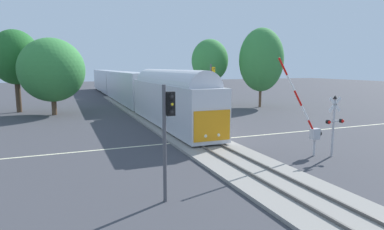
{
  "coord_description": "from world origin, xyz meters",
  "views": [
    {
      "loc": [
        -9.57,
        -22.8,
        5.74
      ],
      "look_at": [
        -0.19,
        0.47,
        2.0
      ],
      "focal_mm": 30.4,
      "sensor_mm": 36.0,
      "label": 1
    }
  ],
  "objects_px": {
    "commuter_train": "(126,86)",
    "traffic_signal_far_side": "(212,83)",
    "traffic_signal_near_left": "(168,124)",
    "oak_far_right": "(210,61)",
    "crossing_signal_mast": "(334,120)",
    "crossing_gate_near": "(311,125)",
    "oak_behind_train": "(52,70)",
    "maple_right_background": "(261,60)",
    "pine_left_background": "(15,57)"
  },
  "relations": [
    {
      "from": "crossing_gate_near",
      "to": "oak_behind_train",
      "type": "bearing_deg",
      "value": 120.92
    },
    {
      "from": "crossing_gate_near",
      "to": "pine_left_background",
      "type": "xyz_separation_m",
      "value": [
        -19.72,
        30.14,
        4.82
      ]
    },
    {
      "from": "traffic_signal_far_side",
      "to": "oak_behind_train",
      "type": "bearing_deg",
      "value": 147.95
    },
    {
      "from": "commuter_train",
      "to": "oak_behind_train",
      "type": "distance_m",
      "value": 14.57
    },
    {
      "from": "crossing_gate_near",
      "to": "maple_right_background",
      "type": "bearing_deg",
      "value": 63.26
    },
    {
      "from": "crossing_signal_mast",
      "to": "pine_left_background",
      "type": "distance_m",
      "value": 37.5
    },
    {
      "from": "traffic_signal_far_side",
      "to": "maple_right_background",
      "type": "distance_m",
      "value": 13.68
    },
    {
      "from": "pine_left_background",
      "to": "oak_behind_train",
      "type": "height_order",
      "value": "pine_left_background"
    },
    {
      "from": "traffic_signal_far_side",
      "to": "commuter_train",
      "type": "bearing_deg",
      "value": 105.81
    },
    {
      "from": "crossing_gate_near",
      "to": "oak_behind_train",
      "type": "relative_size",
      "value": 0.69
    },
    {
      "from": "traffic_signal_near_left",
      "to": "oak_behind_train",
      "type": "height_order",
      "value": "oak_behind_train"
    },
    {
      "from": "crossing_gate_near",
      "to": "crossing_signal_mast",
      "type": "relative_size",
      "value": 1.59
    },
    {
      "from": "crossing_gate_near",
      "to": "traffic_signal_near_left",
      "type": "relative_size",
      "value": 1.25
    },
    {
      "from": "traffic_signal_near_left",
      "to": "maple_right_background",
      "type": "distance_m",
      "value": 34.91
    },
    {
      "from": "crossing_signal_mast",
      "to": "traffic_signal_far_side",
      "type": "height_order",
      "value": "traffic_signal_far_side"
    },
    {
      "from": "crossing_gate_near",
      "to": "traffic_signal_near_left",
      "type": "distance_m",
      "value": 11.21
    },
    {
      "from": "oak_far_right",
      "to": "crossing_signal_mast",
      "type": "bearing_deg",
      "value": -98.91
    },
    {
      "from": "commuter_train",
      "to": "crossing_gate_near",
      "type": "relative_size",
      "value": 10.81
    },
    {
      "from": "traffic_signal_far_side",
      "to": "maple_right_background",
      "type": "relative_size",
      "value": 0.54
    },
    {
      "from": "pine_left_background",
      "to": "crossing_signal_mast",
      "type": "bearing_deg",
      "value": -55.56
    },
    {
      "from": "crossing_signal_mast",
      "to": "traffic_signal_near_left",
      "type": "relative_size",
      "value": 0.79
    },
    {
      "from": "crossing_signal_mast",
      "to": "traffic_signal_near_left",
      "type": "height_order",
      "value": "traffic_signal_near_left"
    },
    {
      "from": "crossing_signal_mast",
      "to": "oak_far_right",
      "type": "distance_m",
      "value": 28.78
    },
    {
      "from": "maple_right_background",
      "to": "pine_left_background",
      "type": "xyz_separation_m",
      "value": [
        -31.45,
        6.86,
        0.19
      ]
    },
    {
      "from": "crossing_gate_near",
      "to": "traffic_signal_near_left",
      "type": "height_order",
      "value": "crossing_gate_near"
    },
    {
      "from": "commuter_train",
      "to": "traffic_signal_near_left",
      "type": "height_order",
      "value": "commuter_train"
    },
    {
      "from": "traffic_signal_far_side",
      "to": "oak_behind_train",
      "type": "relative_size",
      "value": 0.66
    },
    {
      "from": "commuter_train",
      "to": "oak_behind_train",
      "type": "xyz_separation_m",
      "value": [
        -10.46,
        -9.79,
        2.61
      ]
    },
    {
      "from": "traffic_signal_near_left",
      "to": "traffic_signal_far_side",
      "type": "relative_size",
      "value": 0.84
    },
    {
      "from": "commuter_train",
      "to": "crossing_gate_near",
      "type": "bearing_deg",
      "value": -81.91
    },
    {
      "from": "crossing_signal_mast",
      "to": "pine_left_background",
      "type": "xyz_separation_m",
      "value": [
        -21.06,
        30.71,
        4.46
      ]
    },
    {
      "from": "commuter_train",
      "to": "traffic_signal_near_left",
      "type": "bearing_deg",
      "value": -98.07
    },
    {
      "from": "crossing_gate_near",
      "to": "pine_left_background",
      "type": "distance_m",
      "value": 36.34
    },
    {
      "from": "commuter_train",
      "to": "pine_left_background",
      "type": "bearing_deg",
      "value": -159.09
    },
    {
      "from": "commuter_train",
      "to": "maple_right_background",
      "type": "bearing_deg",
      "value": -36.54
    },
    {
      "from": "oak_far_right",
      "to": "pine_left_background",
      "type": "height_order",
      "value": "pine_left_background"
    },
    {
      "from": "crossing_gate_near",
      "to": "crossing_signal_mast",
      "type": "distance_m",
      "value": 1.49
    },
    {
      "from": "traffic_signal_far_side",
      "to": "oak_far_right",
      "type": "xyz_separation_m",
      "value": [
        5.2,
        11.69,
        2.6
      ]
    },
    {
      "from": "maple_right_background",
      "to": "traffic_signal_near_left",
      "type": "bearing_deg",
      "value": -130.01
    },
    {
      "from": "traffic_signal_far_side",
      "to": "maple_right_background",
      "type": "height_order",
      "value": "maple_right_background"
    },
    {
      "from": "commuter_train",
      "to": "maple_right_background",
      "type": "xyz_separation_m",
      "value": [
        16.81,
        -12.46,
        3.95
      ]
    },
    {
      "from": "traffic_signal_near_left",
      "to": "oak_far_right",
      "type": "height_order",
      "value": "oak_far_right"
    },
    {
      "from": "crossing_signal_mast",
      "to": "oak_behind_train",
      "type": "bearing_deg",
      "value": 122.47
    },
    {
      "from": "crossing_signal_mast",
      "to": "crossing_gate_near",
      "type": "bearing_deg",
      "value": 156.84
    },
    {
      "from": "crossing_gate_near",
      "to": "traffic_signal_far_side",
      "type": "relative_size",
      "value": 1.05
    },
    {
      "from": "crossing_signal_mast",
      "to": "maple_right_background",
      "type": "distance_m",
      "value": 26.36
    },
    {
      "from": "crossing_gate_near",
      "to": "oak_behind_train",
      "type": "distance_m",
      "value": 30.42
    },
    {
      "from": "commuter_train",
      "to": "traffic_signal_far_side",
      "type": "bearing_deg",
      "value": -74.19
    },
    {
      "from": "traffic_signal_near_left",
      "to": "oak_behind_train",
      "type": "relative_size",
      "value": 0.55
    },
    {
      "from": "oak_behind_train",
      "to": "crossing_signal_mast",
      "type": "bearing_deg",
      "value": -57.53
    }
  ]
}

